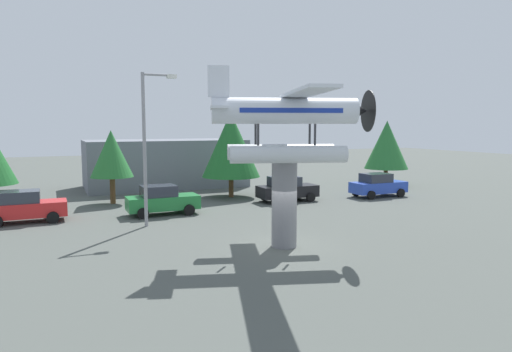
# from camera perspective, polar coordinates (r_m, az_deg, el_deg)

# --- Properties ---
(ground_plane) EXTENTS (140.00, 140.00, 0.00)m
(ground_plane) POSITION_cam_1_polar(r_m,az_deg,el_deg) (20.29, 3.51, -8.76)
(ground_plane) COLOR #4C514C
(display_pedestal) EXTENTS (1.10, 1.10, 3.75)m
(display_pedestal) POSITION_cam_1_polar(r_m,az_deg,el_deg) (19.89, 3.55, -3.54)
(display_pedestal) COLOR slate
(display_pedestal) RESTS_ON ground
(floatplane_monument) EXTENTS (7.20, 10.23, 4.00)m
(floatplane_monument) POSITION_cam_1_polar(r_m,az_deg,el_deg) (19.63, 3.99, 6.72)
(floatplane_monument) COLOR silver
(floatplane_monument) RESTS_ON display_pedestal
(car_near_red) EXTENTS (4.20, 2.02, 1.76)m
(car_near_red) POSITION_cam_1_polar(r_m,az_deg,el_deg) (27.99, -26.95, -3.42)
(car_near_red) COLOR red
(car_near_red) RESTS_ON ground
(car_mid_green) EXTENTS (4.20, 2.02, 1.76)m
(car_mid_green) POSITION_cam_1_polar(r_m,az_deg,el_deg) (27.76, -11.66, -2.95)
(car_mid_green) COLOR #237A38
(car_mid_green) RESTS_ON ground
(car_far_black) EXTENTS (4.20, 2.02, 1.76)m
(car_far_black) POSITION_cam_1_polar(r_m,az_deg,el_deg) (32.01, 3.86, -1.62)
(car_far_black) COLOR black
(car_far_black) RESTS_ON ground
(car_distant_blue) EXTENTS (4.20, 2.02, 1.76)m
(car_distant_blue) POSITION_cam_1_polar(r_m,az_deg,el_deg) (35.21, 14.95, -1.10)
(car_distant_blue) COLOR #2847B7
(car_distant_blue) RESTS_ON ground
(streetlight_primary) EXTENTS (1.84, 0.28, 7.98)m
(streetlight_primary) POSITION_cam_1_polar(r_m,az_deg,el_deg) (24.39, -13.32, 4.61)
(streetlight_primary) COLOR gray
(streetlight_primary) RESTS_ON ground
(storefront_building) EXTENTS (13.26, 6.52, 4.07)m
(storefront_building) POSITION_cam_1_polar(r_m,az_deg,el_deg) (40.49, -11.23, 1.57)
(storefront_building) COLOR slate
(storefront_building) RESTS_ON ground
(tree_east) EXTENTS (2.85, 2.85, 4.99)m
(tree_east) POSITION_cam_1_polar(r_m,az_deg,el_deg) (32.33, -17.59, 2.63)
(tree_east) COLOR brown
(tree_east) RESTS_ON ground
(tree_center_back) EXTENTS (4.29, 4.29, 6.29)m
(tree_center_back) POSITION_cam_1_polar(r_m,az_deg,el_deg) (33.76, -3.15, 3.93)
(tree_center_back) COLOR brown
(tree_center_back) RESTS_ON ground
(tree_far_east) EXTENTS (3.79, 3.79, 5.73)m
(tree_far_east) POSITION_cam_1_polar(r_m,az_deg,el_deg) (41.78, 15.98, 3.76)
(tree_far_east) COLOR brown
(tree_far_east) RESTS_ON ground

